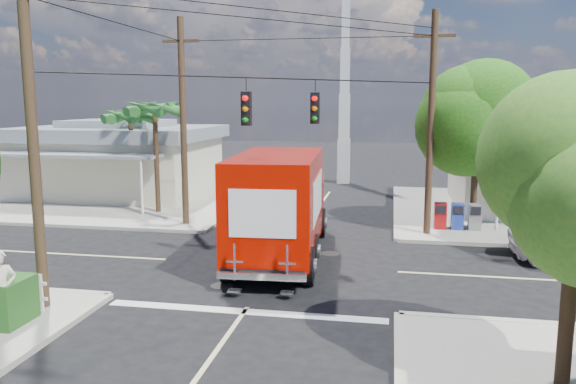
# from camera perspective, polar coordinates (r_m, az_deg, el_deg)

# --- Properties ---
(ground) EXTENTS (120.00, 120.00, 0.00)m
(ground) POSITION_cam_1_polar(r_m,az_deg,el_deg) (19.09, -1.11, -7.47)
(ground) COLOR black
(ground) RESTS_ON ground
(sidewalk_ne) EXTENTS (14.12, 14.12, 0.14)m
(sidewalk_ne) POSITION_cam_1_polar(r_m,az_deg,el_deg) (30.17, 24.11, -1.97)
(sidewalk_ne) COLOR #9C978D
(sidewalk_ne) RESTS_ON ground
(sidewalk_nw) EXTENTS (14.12, 14.12, 0.14)m
(sidewalk_nw) POSITION_cam_1_polar(r_m,az_deg,el_deg) (32.73, -16.10, -0.71)
(sidewalk_nw) COLOR #9C978D
(sidewalk_nw) RESTS_ON ground
(road_markings) EXTENTS (32.00, 32.00, 0.01)m
(road_markings) POSITION_cam_1_polar(r_m,az_deg,el_deg) (17.72, -2.08, -8.79)
(road_markings) COLOR beige
(road_markings) RESTS_ON ground
(building_ne) EXTENTS (11.80, 10.20, 4.50)m
(building_ne) POSITION_cam_1_polar(r_m,az_deg,el_deg) (31.31, 26.81, 2.39)
(building_ne) COLOR silver
(building_ne) RESTS_ON sidewalk_ne
(building_nw) EXTENTS (10.80, 10.20, 4.30)m
(building_nw) POSITION_cam_1_polar(r_m,az_deg,el_deg) (34.35, -16.76, 3.33)
(building_nw) COLOR beige
(building_nw) RESTS_ON sidewalk_nw
(radio_tower) EXTENTS (0.80, 0.80, 17.00)m
(radio_tower) POSITION_cam_1_polar(r_m,az_deg,el_deg) (38.06, 5.77, 9.35)
(radio_tower) COLOR silver
(radio_tower) RESTS_ON ground
(tree_ne_front) EXTENTS (4.21, 4.14, 6.66)m
(tree_ne_front) POSITION_cam_1_polar(r_m,az_deg,el_deg) (24.94, 18.75, 7.06)
(tree_ne_front) COLOR #422D1C
(tree_ne_front) RESTS_ON sidewalk_ne
(tree_ne_back) EXTENTS (3.77, 3.66, 5.82)m
(tree_ne_back) POSITION_cam_1_polar(r_m,az_deg,el_deg) (27.59, 23.42, 5.74)
(tree_ne_back) COLOR #422D1C
(tree_ne_back) RESTS_ON sidewalk_ne
(palm_nw_front) EXTENTS (3.01, 3.08, 5.59)m
(palm_nw_front) POSITION_cam_1_polar(r_m,az_deg,el_deg) (27.78, -13.39, 8.02)
(palm_nw_front) COLOR #422D1C
(palm_nw_front) RESTS_ON sidewalk_nw
(palm_nw_back) EXTENTS (3.01, 3.08, 5.19)m
(palm_nw_back) POSITION_cam_1_polar(r_m,az_deg,el_deg) (29.99, -15.72, 7.28)
(palm_nw_back) COLOR #422D1C
(palm_nw_back) RESTS_ON sidewalk_nw
(utility_poles) EXTENTS (12.00, 10.68, 9.00)m
(utility_poles) POSITION_cam_1_polar(r_m,az_deg,el_deg) (20.24, -4.65, 6.88)
(utility_poles) COLOR #473321
(utility_poles) RESTS_ON ground
(vending_boxes) EXTENTS (1.90, 0.50, 1.10)m
(vending_boxes) POSITION_cam_1_polar(r_m,az_deg,el_deg) (24.75, 16.83, -2.38)
(vending_boxes) COLOR #A21012
(vending_boxes) RESTS_ON sidewalk_ne
(delivery_truck) EXTENTS (3.27, 8.80, 3.74)m
(delivery_truck) POSITION_cam_1_polar(r_m,az_deg,el_deg) (19.65, -0.77, -1.30)
(delivery_truck) COLOR black
(delivery_truck) RESTS_ON ground
(pedestrian) EXTENTS (0.83, 0.82, 1.93)m
(pedestrian) POSITION_cam_1_polar(r_m,az_deg,el_deg) (14.91, -27.13, -8.87)
(pedestrian) COLOR beige
(pedestrian) RESTS_ON sidewalk_sw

